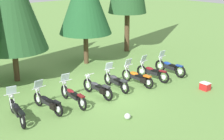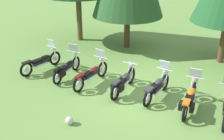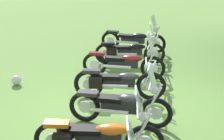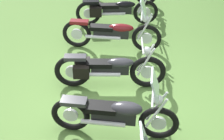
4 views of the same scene
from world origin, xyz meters
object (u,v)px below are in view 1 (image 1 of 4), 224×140
motorcycle_2 (73,95)px  dropped_helmet (127,116)px  motorcycle_5 (138,77)px  motorcycle_0 (17,110)px  motorcycle_6 (152,72)px  motorcycle_1 (48,102)px  motorcycle_4 (116,81)px  motorcycle_3 (98,88)px  picnic_cooler (205,86)px  motorcycle_7 (170,67)px

motorcycle_2 → dropped_helmet: motorcycle_2 is taller
motorcycle_5 → dropped_helmet: (-3.32, -2.75, -0.33)m
motorcycle_0 → motorcycle_6: bearing=-81.1°
motorcycle_1 → motorcycle_4: size_ratio=1.01×
motorcycle_1 → motorcycle_3: bearing=-96.4°
motorcycle_6 → motorcycle_5: bearing=85.7°
motorcycle_0 → motorcycle_2: size_ratio=0.98×
picnic_cooler → motorcycle_6: bearing=108.6°
motorcycle_2 → picnic_cooler: bearing=-110.6°
picnic_cooler → motorcycle_5: bearing=127.5°
motorcycle_6 → dropped_helmet: motorcycle_6 is taller
motorcycle_0 → motorcycle_1: 1.48m
motorcycle_1 → motorcycle_0: bearing=82.4°
motorcycle_3 → motorcycle_5: size_ratio=0.98×
motorcycle_2 → picnic_cooler: size_ratio=4.69×
motorcycle_5 → motorcycle_6: (1.22, 0.05, -0.00)m
motorcycle_4 → picnic_cooler: (3.55, -3.20, -0.26)m
motorcycle_1 → motorcycle_7: motorcycle_7 is taller
motorcycle_5 → picnic_cooler: 3.65m
motorcycle_6 → motorcycle_1: bearing=82.4°
motorcycle_1 → dropped_helmet: bearing=-148.0°
motorcycle_2 → motorcycle_0: bearing=92.5°
motorcycle_7 → picnic_cooler: (-0.52, -2.90, -0.27)m
motorcycle_3 → dropped_helmet: bearing=166.3°
motorcycle_4 → picnic_cooler: motorcycle_4 is taller
motorcycle_5 → motorcycle_7: bearing=-92.8°
motorcycle_2 → motorcycle_3: size_ratio=1.05×
motorcycle_1 → motorcycle_3: (2.82, -0.08, 0.00)m
motorcycle_1 → motorcycle_4: motorcycle_4 is taller
motorcycle_2 → motorcycle_5: bearing=-87.3°
motorcycle_7 → motorcycle_6: bearing=87.2°
dropped_helmet → motorcycle_3: bearing=77.7°
motorcycle_4 → picnic_cooler: 4.79m
motorcycle_1 → motorcycle_5: bearing=-96.7°
motorcycle_1 → picnic_cooler: (7.73, -3.08, -0.24)m
motorcycle_4 → motorcycle_3: bearing=103.9°
motorcycle_6 → motorcycle_3: bearing=82.7°
motorcycle_7 → motorcycle_4: bearing=84.2°
motorcycle_6 → picnic_cooler: 3.11m
motorcycle_5 → motorcycle_7: size_ratio=1.01×
motorcycle_3 → motorcycle_5: bearing=-93.7°
motorcycle_2 → motorcycle_7: (6.93, -0.14, 0.02)m
motorcycle_3 → picnic_cooler: motorcycle_3 is taller
motorcycle_3 → motorcycle_2: bearing=86.8°
motorcycle_2 → motorcycle_4: 2.87m
motorcycle_6 → dropped_helmet: bearing=115.2°
motorcycle_0 → motorcycle_4: bearing=-79.1°
motorcycle_3 → picnic_cooler: (4.91, -3.00, -0.24)m
motorcycle_4 → motorcycle_7: 4.08m
motorcycle_4 → motorcycle_7: motorcycle_7 is taller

